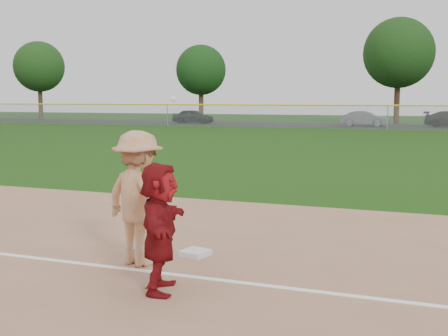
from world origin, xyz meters
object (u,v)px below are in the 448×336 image
(first_base, at_px, (195,253))
(car_mid, at_px, (365,119))
(base_runner, at_px, (160,227))
(car_left, at_px, (193,116))

(first_base, bearing_deg, car_mid, 93.06)
(car_mid, bearing_deg, base_runner, -175.93)
(first_base, relative_size, car_left, 0.09)
(first_base, distance_m, car_mid, 45.32)
(first_base, distance_m, base_runner, 1.90)
(base_runner, relative_size, car_mid, 0.40)
(car_left, xyz_separation_m, car_mid, (17.25, 0.16, -0.02))
(car_left, height_order, car_mid, car_left)
(first_base, bearing_deg, base_runner, -82.11)
(first_base, relative_size, base_runner, 0.23)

